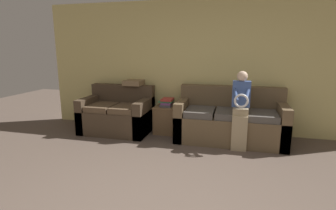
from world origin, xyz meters
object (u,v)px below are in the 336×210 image
(couch_main, at_px, (230,122))
(throw_pillow, at_px, (134,83))
(couch_side, at_px, (117,115))
(child_left_seated, at_px, (241,107))
(book_stack, at_px, (167,102))
(side_shelf, at_px, (167,119))

(couch_main, height_order, throw_pillow, throw_pillow)
(throw_pillow, bearing_deg, couch_side, -129.19)
(child_left_seated, relative_size, book_stack, 4.00)
(couch_main, relative_size, couch_side, 1.43)
(child_left_seated, distance_m, side_shelf, 1.54)
(side_shelf, bearing_deg, child_left_seated, -20.81)
(side_shelf, xyz_separation_m, throw_pillow, (-0.73, 0.10, 0.68))
(couch_main, xyz_separation_m, child_left_seated, (0.16, -0.35, 0.36))
(side_shelf, distance_m, throw_pillow, 1.01)
(throw_pillow, bearing_deg, couch_main, -8.17)
(couch_main, distance_m, couch_side, 2.19)
(couch_side, distance_m, throw_pillow, 0.73)
(side_shelf, distance_m, book_stack, 0.33)
(throw_pillow, bearing_deg, side_shelf, -8.15)
(couch_main, bearing_deg, side_shelf, 171.82)
(couch_side, height_order, child_left_seated, child_left_seated)
(side_shelf, bearing_deg, book_stack, 140.16)
(couch_side, xyz_separation_m, child_left_seated, (2.35, -0.33, 0.38))
(child_left_seated, bearing_deg, throw_pillow, 163.41)
(side_shelf, xyz_separation_m, book_stack, (-0.00, 0.00, 0.33))
(book_stack, height_order, throw_pillow, throw_pillow)
(couch_side, height_order, side_shelf, couch_side)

